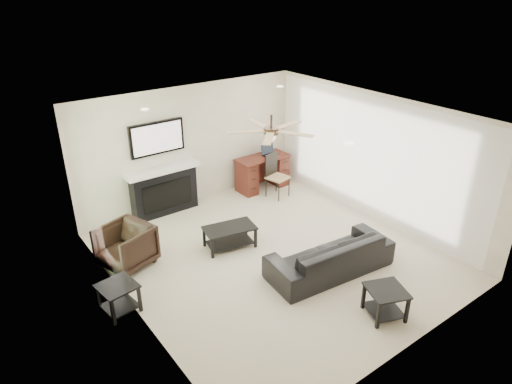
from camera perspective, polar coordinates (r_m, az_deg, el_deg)
room_shell at (r=7.42m, az=3.09°, el=3.72°), size 5.50×5.54×2.52m
sofa at (r=7.59m, az=9.25°, el=-7.77°), size 2.19×1.04×0.62m
armchair at (r=7.91m, az=-15.96°, el=-6.55°), size 1.00×0.98×0.73m
coffee_table at (r=8.20m, az=-3.29°, el=-5.63°), size 0.98×0.67×0.40m
end_table_near at (r=6.91m, az=15.82°, el=-13.14°), size 0.68×0.68×0.45m
end_table_left at (r=7.02m, az=-16.76°, el=-12.59°), size 0.56×0.56×0.45m
fireplace_unit at (r=9.21m, az=-11.60°, el=2.75°), size 1.52×0.34×1.91m
desk at (r=10.36m, az=0.81°, el=2.44°), size 1.22×0.56×0.76m
desk_chair at (r=9.93m, az=2.74°, el=2.01°), size 0.50×0.52×0.97m
laptop at (r=10.28m, az=1.78°, el=5.21°), size 0.33×0.24×0.23m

